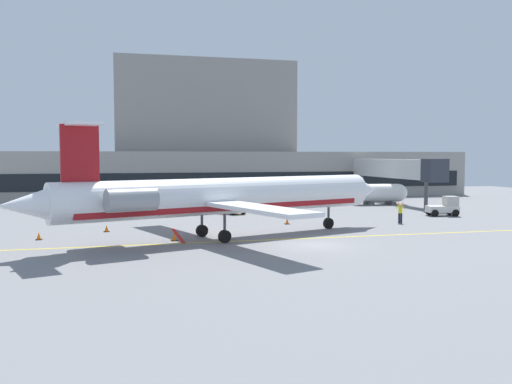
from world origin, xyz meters
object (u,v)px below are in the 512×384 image
(regional_jet, at_px, (222,197))
(fuel_tank, at_px, (380,193))
(baggage_tug, at_px, (98,208))
(pushback_tractor, at_px, (445,207))
(marshaller, at_px, (400,213))
(belt_loader, at_px, (230,204))

(regional_jet, relative_size, fuel_tank, 4.24)
(baggage_tug, bearing_deg, pushback_tractor, -10.29)
(regional_jet, height_order, fuel_tank, regional_jet)
(pushback_tractor, bearing_deg, marshaller, -149.27)
(marshaller, bearing_deg, belt_loader, 137.57)
(regional_jet, height_order, marshaller, regional_jet)
(baggage_tug, distance_m, belt_loader, 13.54)
(marshaller, bearing_deg, pushback_tractor, 30.73)
(pushback_tractor, xyz_separation_m, belt_loader, (-20.83, 7.69, 0.07))
(baggage_tug, distance_m, pushback_tractor, 34.84)
(belt_loader, distance_m, fuel_tank, 21.08)
(regional_jet, xyz_separation_m, fuel_tank, (24.44, 22.93, -1.68))
(belt_loader, bearing_deg, regional_jet, -103.41)
(baggage_tug, xyz_separation_m, belt_loader, (13.46, 1.47, -0.06))
(baggage_tug, height_order, pushback_tractor, baggage_tug)
(baggage_tug, xyz_separation_m, fuel_tank, (33.77, 7.09, 0.42))
(pushback_tractor, height_order, belt_loader, belt_loader)
(belt_loader, height_order, marshaller, belt_loader)
(regional_jet, relative_size, baggage_tug, 9.14)
(pushback_tractor, distance_m, belt_loader, 22.20)
(fuel_tank, xyz_separation_m, marshaller, (-7.00, -17.79, -0.48))
(baggage_tug, distance_m, marshaller, 28.82)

